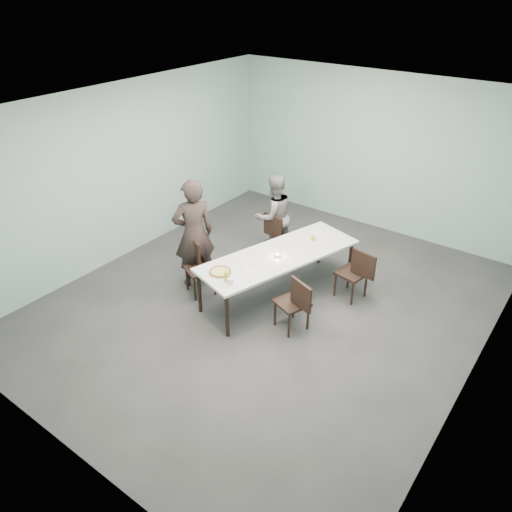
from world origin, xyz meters
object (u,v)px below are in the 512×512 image
Objects in this scene: chair_near_left at (198,263)px; diner_near at (194,234)px; table at (279,257)px; side_plate at (249,271)px; chair_far_left at (277,237)px; tealight at (278,256)px; chair_far_right at (356,271)px; beer_glass at (227,276)px; chair_near_right at (296,301)px; pizza at (220,272)px; amber_tumbler at (313,238)px; water_tumbler at (230,282)px; diner_far at (274,216)px.

chair_near_left is 0.47m from diner_near.
side_plate is (-0.08, -0.66, 0.06)m from table.
chair_far_left reaches higher than tealight.
table is 1.40m from diner_near.
chair_near_left is 2.48m from chair_far_right.
chair_far_left reaches higher than side_plate.
chair_far_left is 0.48× the size of diner_near.
chair_far_left is 1.98m from beer_glass.
chair_near_right is 1.03m from beer_glass.
chair_near_right is 1.15m from pizza.
chair_far_right is 0.88m from amber_tumbler.
diner_near is 1.04m from pizza.
tealight is (0.11, 0.58, 0.02)m from side_plate.
chair_near_right is at bearing -38.43° from chair_far_left.
table is 0.93m from chair_near_right.
table is 15.27× the size of side_plate.
water_tumbler is at bearing -98.14° from amber_tumbler.
chair_near_left is 1.57m from chair_far_left.
chair_far_right is (1.01, 0.64, -0.19)m from table.
tealight is 0.79m from amber_tumbler.
water_tumbler is at bearing -93.63° from table.
table is 1.02m from pizza.
tealight is (-0.98, -0.72, 0.27)m from chair_far_right.
water_tumbler is (1.22, -0.60, -0.11)m from diner_near.
chair_near_left is 15.54× the size of tealight.
chair_far_right reaches higher than water_tumbler.
chair_far_left is at bearing 109.07° from side_plate.
diner_far is 8.47× the size of side_plate.
table is 1.06m from chair_far_left.
beer_glass reaches higher than table.
beer_glass is at bearing -101.35° from amber_tumbler.
tealight is (0.03, -0.08, 0.08)m from table.
chair_near_right is 2.56× the size of pizza.
beer_glass is 2.68× the size of tealight.
chair_far_left is at bearing 96.67° from chair_near_left.
chair_far_left is 0.57× the size of diner_far.
diner_far reaches higher than tealight.
water_tumbler is at bearing 96.00° from diner_near.
chair_near_right is (1.80, 0.04, 0.00)m from chair_near_left.
diner_near is at bearing 153.79° from water_tumbler.
table is 1.80× the size of diner_far.
pizza is 1.89× the size of side_plate.
chair_near_left is 4.83× the size of side_plate.
chair_far_right is 5.80× the size of beer_glass.
chair_near_left is at bearing -150.36° from table.
side_plate is at bearing 77.24° from beer_glass.
chair_near_right is at bearing 70.16° from diner_far.
chair_far_right is (0.32, 1.24, 0.00)m from chair_near_right.
amber_tumbler reaches higher than tealight.
diner_far is at bearing 147.12° from chair_far_left.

